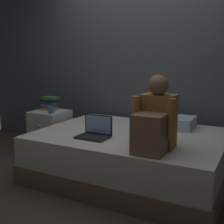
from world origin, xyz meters
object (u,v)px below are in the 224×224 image
(nightstand, at_px, (50,132))
(laptop, at_px, (95,132))
(person_sitting, at_px, (155,122))
(bed, at_px, (130,155))
(pillow, at_px, (169,122))
(mug, at_px, (51,110))
(book_stack, at_px, (50,103))

(nightstand, relative_size, laptop, 1.87)
(person_sitting, bearing_deg, nightstand, 159.15)
(bed, xyz_separation_m, laptop, (-0.25, -0.34, 0.31))
(nightstand, bearing_deg, pillow, 8.20)
(pillow, relative_size, mug, 6.22)
(person_sitting, distance_m, book_stack, 1.91)
(laptop, bearing_deg, person_sitting, -8.50)
(book_stack, xyz_separation_m, mug, (0.17, -0.18, -0.05))
(laptop, bearing_deg, mug, 154.69)
(book_stack, bearing_deg, laptop, -29.40)
(mug, bearing_deg, bed, -4.93)
(nightstand, distance_m, mug, 0.39)
(person_sitting, height_order, book_stack, person_sitting)
(bed, xyz_separation_m, mug, (-1.17, 0.10, 0.39))
(bed, height_order, person_sitting, person_sitting)
(laptop, xyz_separation_m, mug, (-0.92, 0.44, 0.08))
(bed, height_order, laptop, laptop)
(person_sitting, relative_size, book_stack, 2.71)
(bed, relative_size, nightstand, 3.35)
(bed, height_order, pillow, pillow)
(mug, bearing_deg, book_stack, 133.64)
(person_sitting, relative_size, mug, 7.28)
(bed, relative_size, pillow, 3.57)
(bed, relative_size, book_stack, 8.27)
(nightstand, relative_size, person_sitting, 0.91)
(laptop, bearing_deg, book_stack, 150.60)
(person_sitting, bearing_deg, book_stack, 157.90)
(nightstand, height_order, mug, mug)
(laptop, relative_size, pillow, 0.57)
(bed, distance_m, mug, 1.24)
(person_sitting, height_order, laptop, person_sitting)
(nightstand, bearing_deg, laptop, -27.86)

